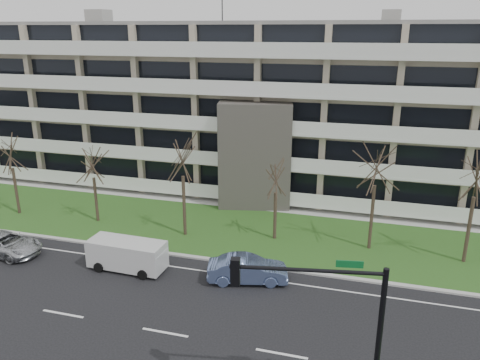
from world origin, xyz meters
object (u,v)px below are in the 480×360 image
(white_van, at_px, (128,253))
(traffic_signal, at_px, (329,317))
(silver_pickup, at_px, (5,244))
(blue_sedan, at_px, (248,269))

(white_van, height_order, traffic_signal, traffic_signal)
(silver_pickup, xyz_separation_m, traffic_signal, (22.40, -8.08, 3.66))
(silver_pickup, bearing_deg, traffic_signal, -103.53)
(white_van, bearing_deg, silver_pickup, -176.25)
(blue_sedan, height_order, white_van, white_van)
(silver_pickup, xyz_separation_m, blue_sedan, (16.86, 0.92, 0.07))
(silver_pickup, relative_size, white_van, 1.04)
(blue_sedan, relative_size, traffic_signal, 0.71)
(blue_sedan, distance_m, traffic_signal, 11.16)
(white_van, relative_size, traffic_signal, 0.74)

